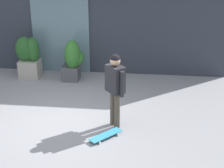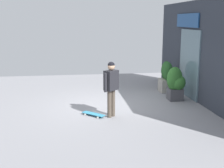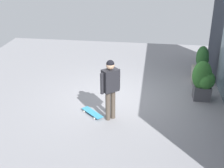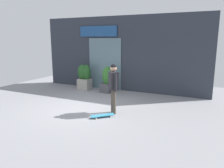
# 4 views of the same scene
# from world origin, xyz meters

# --- Properties ---
(ground_plane) EXTENTS (12.00, 12.00, 0.00)m
(ground_plane) POSITION_xyz_m (0.00, 0.00, 0.00)
(ground_plane) COLOR gray
(building_facade) EXTENTS (8.44, 0.31, 3.59)m
(building_facade) POSITION_xyz_m (-0.04, 3.33, 1.78)
(building_facade) COLOR #2D333D
(building_facade) RESTS_ON ground_plane
(skateboarder) EXTENTS (0.47, 0.48, 1.69)m
(skateboarder) POSITION_xyz_m (1.19, -0.07, 1.04)
(skateboarder) COLOR #4C4238
(skateboarder) RESTS_ON ground_plane
(skateboard) EXTENTS (0.68, 0.71, 0.08)m
(skateboard) POSITION_xyz_m (1.05, -0.60, 0.06)
(skateboard) COLOR teal
(skateboard) RESTS_ON ground_plane
(planter_box_left) EXTENTS (0.64, 0.68, 1.25)m
(planter_box_left) POSITION_xyz_m (-0.31, 2.51, 0.64)
(planter_box_left) COLOR #47474C
(planter_box_left) RESTS_ON ground_plane
(planter_box_right) EXTENTS (0.73, 0.52, 1.25)m
(planter_box_right) POSITION_xyz_m (-1.68, 2.62, 0.64)
(planter_box_right) COLOR gray
(planter_box_right) RESTS_ON ground_plane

